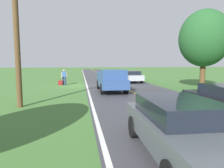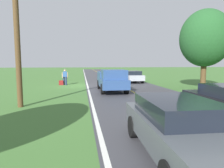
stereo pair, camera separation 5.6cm
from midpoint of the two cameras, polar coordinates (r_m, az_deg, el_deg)
The scene contains 11 objects.
ground_plane at distance 20.62m, azimuth -10.08°, elevation -0.48°, with size 200.00×200.00×0.00m, color #427033.
road_surface at distance 21.02m, azimuth 2.54°, elevation -0.26°, with size 7.45×120.00×0.00m, color #3D3D42.
lane_edge_line at distance 20.62m, azimuth -7.17°, elevation -0.42°, with size 0.16×117.60×0.00m, color silver.
lane_centre_line at distance 21.02m, azimuth 2.54°, elevation -0.25°, with size 0.14×117.60×0.00m, color gold.
hitchhiker_walking at distance 21.51m, azimuth -13.60°, elevation 2.33°, with size 0.62×0.51×1.75m.
suitcase_carried at distance 21.49m, azimuth -14.67°, elevation 0.36°, with size 0.20×0.46×0.50m, color maroon.
pickup_truck_passing at distance 16.02m, azimuth 0.08°, elevation 1.25°, with size 2.12×5.41×1.82m.
tree_far_side_near at distance 19.41m, azimuth 25.76°, elevation 11.97°, with size 4.35×4.35×7.03m.
sedan_ahead_same_lane at distance 5.19m, azimuth 19.55°, elevation -11.63°, with size 2.05×4.46×1.41m.
sedan_near_oncoming at distance 24.14m, azimuth 6.07°, elevation 2.32°, with size 1.97×4.42×1.41m.
utility_pole_roadside at distance 11.29m, azimuth -25.96°, elevation 11.60°, with size 0.28×0.28×7.03m, color brown.
Camera 2 is at (-0.50, 20.49, 2.30)m, focal length 31.09 mm.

